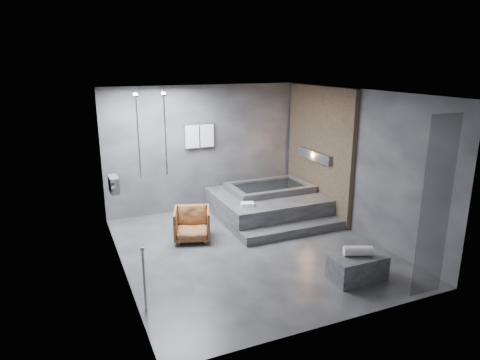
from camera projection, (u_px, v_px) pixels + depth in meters
name	position (u px, v px, depth m)	size (l,w,h in m)	color
room	(266.00, 151.00, 7.67)	(5.00, 5.04, 2.82)	#29292C
tub_deck	(267.00, 205.00, 9.39)	(2.20, 2.00, 0.50)	#2E2E30
tub_step	(294.00, 230.00, 8.39)	(2.20, 0.36, 0.18)	#2E2E30
concrete_bench	(357.00, 268.00, 6.66)	(0.86, 0.47, 0.39)	#303032
driftwood_chair	(192.00, 224.00, 8.10)	(0.67, 0.69, 0.63)	#472611
rolled_towel	(358.00, 251.00, 6.61)	(0.16, 0.16, 0.44)	white
deck_towel	(247.00, 204.00, 8.54)	(0.26, 0.19, 0.07)	white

